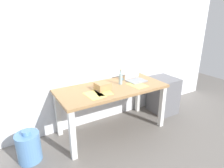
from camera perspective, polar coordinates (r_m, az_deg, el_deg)
ground_plane at (r=3.20m, az=0.00°, el=-13.29°), size 8.00×8.00×0.00m
back_wall at (r=3.08m, az=-4.17°, el=11.41°), size 5.20×0.08×2.60m
desk at (r=2.90m, az=0.00°, el=-2.80°), size 1.63×0.74×0.73m
laptop_right at (r=3.14m, az=6.92°, el=1.62°), size 0.30×0.26×0.20m
beer_bottle at (r=2.96m, az=2.54°, el=1.66°), size 0.06×0.06×0.23m
computer_mouse at (r=3.18m, az=2.76°, el=1.55°), size 0.09×0.12×0.03m
cardboard_box at (r=2.74m, az=-2.75°, el=-0.71°), size 0.22×0.19×0.11m
paper_sheet_front_left at (r=2.61m, az=-5.18°, el=-3.21°), size 0.23×0.31×0.00m
paper_sheet_front_right at (r=2.98m, az=7.43°, el=-0.26°), size 0.24×0.32×0.00m
paper_yellow_folder at (r=2.70m, az=-2.70°, el=-2.26°), size 0.26×0.33×0.00m
water_cooler_jug at (r=2.75m, az=-23.37°, el=-16.70°), size 0.29×0.29×0.43m
filing_cabinet at (r=3.73m, az=14.86°, el=-3.16°), size 0.40×0.48×0.67m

